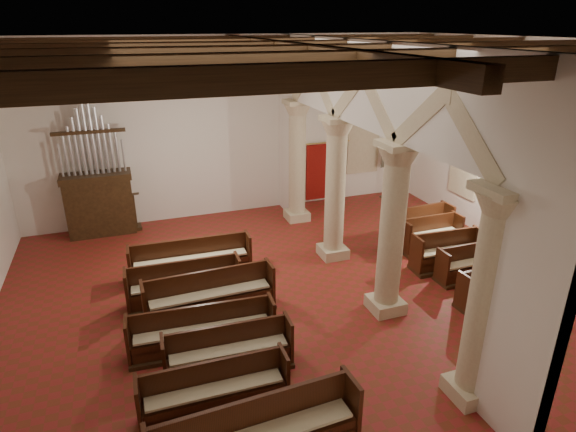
# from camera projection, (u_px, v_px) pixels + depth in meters

# --- Properties ---
(floor) EXTENTS (14.00, 14.00, 0.00)m
(floor) POSITION_uv_depth(u_px,v_px,m) (292.00, 292.00, 12.19)
(floor) COLOR maroon
(floor) RESTS_ON ground
(ceiling) EXTENTS (14.00, 14.00, 0.00)m
(ceiling) POSITION_uv_depth(u_px,v_px,m) (293.00, 40.00, 9.93)
(ceiling) COLOR #322010
(ceiling) RESTS_ON wall_back
(wall_back) EXTENTS (14.00, 0.02, 6.00)m
(wall_back) POSITION_uv_depth(u_px,v_px,m) (232.00, 128.00, 16.30)
(wall_back) COLOR white
(wall_back) RESTS_ON floor
(wall_front) EXTENTS (14.00, 0.02, 6.00)m
(wall_front) POSITION_uv_depth(u_px,v_px,m) (462.00, 321.00, 5.82)
(wall_front) COLOR white
(wall_front) RESTS_ON floor
(wall_right) EXTENTS (0.02, 12.00, 6.00)m
(wall_right) POSITION_uv_depth(u_px,v_px,m) (531.00, 153.00, 13.23)
(wall_right) COLOR white
(wall_right) RESTS_ON floor
(ceiling_beams) EXTENTS (13.80, 11.80, 0.30)m
(ceiling_beams) POSITION_uv_depth(u_px,v_px,m) (293.00, 50.00, 10.00)
(ceiling_beams) COLOR #3F2914
(ceiling_beams) RESTS_ON wall_back
(arcade) EXTENTS (0.90, 11.90, 6.00)m
(arcade) POSITION_uv_depth(u_px,v_px,m) (364.00, 149.00, 11.41)
(arcade) COLOR beige
(arcade) RESTS_ON floor
(window_right_a) EXTENTS (0.03, 1.00, 2.20)m
(window_right_a) POSITION_uv_depth(u_px,v_px,m) (571.00, 198.00, 12.21)
(window_right_a) COLOR #2F6B4D
(window_right_a) RESTS_ON wall_right
(window_right_b) EXTENTS (0.03, 1.00, 2.20)m
(window_right_b) POSITION_uv_depth(u_px,v_px,m) (467.00, 159.00, 15.70)
(window_right_b) COLOR #2F6B4D
(window_right_b) RESTS_ON wall_right
(window_back) EXTENTS (1.00, 0.03, 2.20)m
(window_back) POSITION_uv_depth(u_px,v_px,m) (363.00, 140.00, 18.13)
(window_back) COLOR #2F6B4D
(window_back) RESTS_ON wall_back
(pipe_organ) EXTENTS (2.10, 0.85, 4.40)m
(pipe_organ) POSITION_uv_depth(u_px,v_px,m) (98.00, 193.00, 15.09)
(pipe_organ) COLOR #3F2914
(pipe_organ) RESTS_ON floor
(lectern) EXTENTS (0.55, 0.56, 1.34)m
(lectern) POSITION_uv_depth(u_px,v_px,m) (132.00, 213.00, 15.67)
(lectern) COLOR #3E2213
(lectern) RESTS_ON floor
(dossal_curtain) EXTENTS (1.80, 0.07, 2.17)m
(dossal_curtain) POSITION_uv_depth(u_px,v_px,m) (326.00, 171.00, 18.00)
(dossal_curtain) COLOR maroon
(dossal_curtain) RESTS_ON floor
(processional_banner) EXTENTS (0.49, 0.62, 2.12)m
(processional_banner) POSITION_uv_depth(u_px,v_px,m) (385.00, 178.00, 18.49)
(processional_banner) COLOR #3F2914
(processional_banner) RESTS_ON floor
(hymnal_box_b) EXTENTS (0.32, 0.27, 0.30)m
(hymnal_box_b) POSITION_uv_depth(u_px,v_px,m) (276.00, 380.00, 8.84)
(hymnal_box_b) COLOR #162A99
(hymnal_box_b) RESTS_ON floor
(hymnal_box_c) EXTENTS (0.32, 0.28, 0.29)m
(hymnal_box_c) POSITION_uv_depth(u_px,v_px,m) (265.00, 323.00, 10.51)
(hymnal_box_c) COLOR navy
(hymnal_box_c) RESTS_ON floor
(tube_heater_a) EXTENTS (0.91, 0.36, 0.09)m
(tube_heater_a) POSITION_uv_depth(u_px,v_px,m) (274.00, 429.00, 7.89)
(tube_heater_a) COLOR white
(tube_heater_a) RESTS_ON floor
(tube_heater_b) EXTENTS (0.97, 0.39, 0.10)m
(tube_heater_b) POSITION_uv_depth(u_px,v_px,m) (268.00, 377.00, 9.04)
(tube_heater_b) COLOR white
(tube_heater_b) RESTS_ON floor
(nave_pew_1) EXTENTS (2.60, 0.68, 0.96)m
(nave_pew_1) POSITION_uv_depth(u_px,v_px,m) (215.00, 397.00, 8.35)
(nave_pew_1) COLOR #3F2914
(nave_pew_1) RESTS_ON floor
(nave_pew_2) EXTENTS (2.52, 0.75, 0.96)m
(nave_pew_2) POSITION_uv_depth(u_px,v_px,m) (229.00, 357.00, 9.33)
(nave_pew_2) COLOR #3F2914
(nave_pew_2) RESTS_ON floor
(nave_pew_3) EXTENTS (3.04, 0.83, 0.97)m
(nave_pew_3) POSITION_uv_depth(u_px,v_px,m) (203.00, 336.00, 9.95)
(nave_pew_3) COLOR #3F2914
(nave_pew_3) RESTS_ON floor
(nave_pew_4) EXTENTS (3.02, 0.81, 1.07)m
(nave_pew_4) POSITION_uv_depth(u_px,v_px,m) (211.00, 301.00, 11.13)
(nave_pew_4) COLOR #3F2914
(nave_pew_4) RESTS_ON floor
(nave_pew_5) EXTENTS (2.73, 0.77, 1.04)m
(nave_pew_5) POSITION_uv_depth(u_px,v_px,m) (185.00, 289.00, 11.64)
(nave_pew_5) COLOR #3F2914
(nave_pew_5) RESTS_ON floor
(nave_pew_6) EXTENTS (3.21, 0.80, 1.04)m
(nave_pew_6) POSITION_uv_depth(u_px,v_px,m) (192.00, 265.00, 12.81)
(nave_pew_6) COLOR #3F2914
(nave_pew_6) RESTS_ON floor
(aisle_pew_0) EXTENTS (2.02, 0.76, 0.97)m
(aisle_pew_0) POSITION_uv_depth(u_px,v_px,m) (495.00, 292.00, 11.57)
(aisle_pew_0) COLOR #3F2914
(aisle_pew_0) RESTS_ON floor
(aisle_pew_1) EXTENTS (1.85, 0.64, 0.95)m
(aisle_pew_1) POSITION_uv_depth(u_px,v_px,m) (470.00, 268.00, 12.70)
(aisle_pew_1) COLOR #3F2914
(aisle_pew_1) RESTS_ON floor
(aisle_pew_2) EXTENTS (2.05, 0.79, 1.06)m
(aisle_pew_2) POSITION_uv_depth(u_px,v_px,m) (447.00, 256.00, 13.24)
(aisle_pew_2) COLOR #3F2914
(aisle_pew_2) RESTS_ON floor
(aisle_pew_3) EXTENTS (1.88, 0.70, 1.04)m
(aisle_pew_3) POSITION_uv_depth(u_px,v_px,m) (430.00, 239.00, 14.31)
(aisle_pew_3) COLOR #3F2914
(aisle_pew_3) RESTS_ON floor
(aisle_pew_4) EXTENTS (2.23, 0.85, 1.15)m
(aisle_pew_4) POSITION_uv_depth(u_px,v_px,m) (417.00, 231.00, 14.74)
(aisle_pew_4) COLOR #3F2914
(aisle_pew_4) RESTS_ON floor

